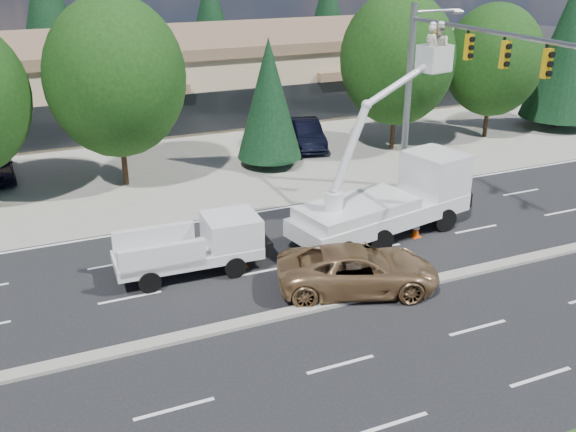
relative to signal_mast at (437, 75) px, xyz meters
name	(u,v)px	position (x,y,z in m)	size (l,w,h in m)	color
ground	(297,312)	(-10.03, -7.04, -6.06)	(140.00, 140.00, 0.00)	black
concrete_apron	(162,151)	(-10.03, 12.96, -6.05)	(140.00, 22.00, 0.01)	gray
road_median	(297,311)	(-10.03, -7.04, -6.00)	(120.00, 0.55, 0.12)	gray
strip_mall	(127,76)	(-10.03, 22.93, -3.23)	(50.40, 15.40, 5.50)	tan
tree_front_d	(116,77)	(-13.03, 7.96, -0.52)	(6.82, 6.82, 9.46)	#332114
tree_front_e	(269,99)	(-5.03, 7.96, -2.27)	(3.58, 3.58, 7.05)	#332114
tree_front_f	(397,59)	(2.97, 7.96, -0.66)	(6.64, 6.64, 9.21)	#332114
tree_front_g	(493,60)	(9.97, 7.96, -1.18)	(6.01, 6.01, 8.34)	#332114
tree_front_h	(568,47)	(15.97, 7.96, -0.73)	(5.04, 5.04, 9.93)	#332114
tree_back_b	(48,10)	(-14.03, 34.96, 0.47)	(6.17, 6.17, 12.16)	#332114
tree_back_c	(211,18)	(-0.03, 34.96, -0.72)	(5.05, 5.05, 9.96)	#332114
tree_back_d	(328,13)	(11.97, 34.96, -0.73)	(5.03, 5.03, 9.92)	#332114
signal_mast	(437,75)	(0.00, 0.00, 0.00)	(2.76, 10.16, 9.00)	gray
utility_pickup	(199,251)	(-12.21, -2.86, -5.20)	(5.49, 2.31, 2.08)	silver
bucket_truck	(396,192)	(-3.55, -2.69, -4.17)	(8.62, 4.14, 8.68)	silver
traffic_cone_b	(242,259)	(-10.60, -3.15, -5.72)	(0.40, 0.40, 0.70)	#DC4406
traffic_cone_c	(239,261)	(-10.78, -3.32, -5.72)	(0.40, 0.40, 0.70)	#DC4406
traffic_cone_d	(416,229)	(-2.91, -3.46, -5.72)	(0.40, 0.40, 0.70)	#DC4406
minivan	(358,269)	(-7.38, -6.44, -5.26)	(2.66, 5.77, 1.60)	#9A734A
parked_car_east	(305,134)	(-1.70, 10.44, -5.22)	(1.77, 5.06, 1.67)	black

